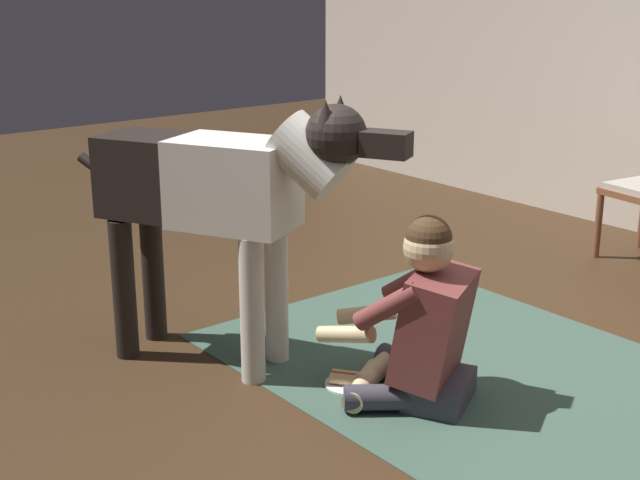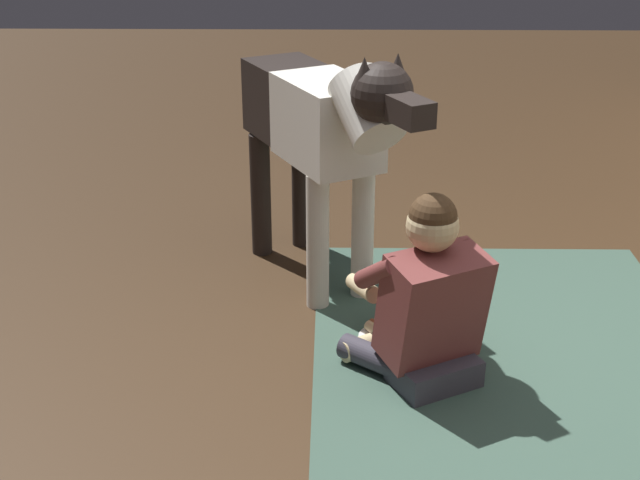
{
  "view_description": "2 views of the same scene",
  "coord_description": "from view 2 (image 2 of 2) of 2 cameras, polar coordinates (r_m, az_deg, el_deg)",
  "views": [
    {
      "loc": [
        2.39,
        -2.67,
        1.77
      ],
      "look_at": [
        -0.54,
        -0.32,
        0.62
      ],
      "focal_mm": 49.61,
      "sensor_mm": 36.0,
      "label": 1
    },
    {
      "loc": [
        3.13,
        -0.56,
        2.05
      ],
      "look_at": [
        -0.43,
        -0.62,
        0.43
      ],
      "focal_mm": 49.16,
      "sensor_mm": 36.0,
      "label": 2
    }
  ],
  "objects": [
    {
      "name": "ground_plane",
      "position": [
        3.79,
        9.42,
        -8.74
      ],
      "size": [
        15.08,
        15.08,
        0.0
      ],
      "primitive_type": "plane",
      "color": "#3A2716"
    },
    {
      "name": "area_rug",
      "position": [
        3.96,
        12.27,
        -7.34
      ],
      "size": [
        2.22,
        1.72,
        0.01
      ],
      "primitive_type": "cube",
      "color": "#3A5447",
      "rests_on": "ground"
    },
    {
      "name": "person_sitting_on_floor",
      "position": [
        3.61,
        6.89,
        -4.12
      ],
      "size": [
        0.71,
        0.63,
        0.82
      ],
      "color": "#3E3A46",
      "rests_on": "ground"
    },
    {
      "name": "large_dog",
      "position": [
        4.17,
        0.08,
        7.37
      ],
      "size": [
        1.49,
        0.87,
        1.28
      ],
      "color": "silver",
      "rests_on": "ground"
    },
    {
      "name": "hot_dog_on_plate",
      "position": [
        4.0,
        4.13,
        -6.07
      ],
      "size": [
        0.22,
        0.22,
        0.06
      ],
      "color": "white",
      "rests_on": "ground"
    }
  ]
}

